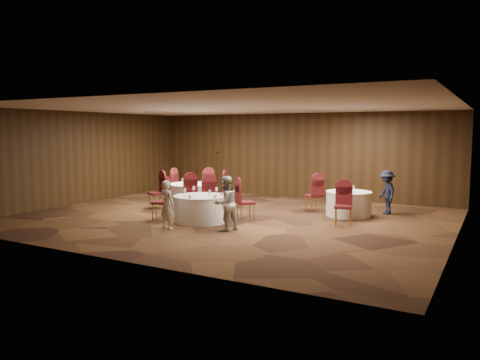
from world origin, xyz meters
The scene contains 15 objects.
ground centered at (0.00, 0.00, 0.00)m, with size 12.00×12.00×0.00m, color black.
room_shell centered at (0.00, 0.00, 1.96)m, with size 12.00×12.00×12.00m.
table_main centered at (-0.41, -0.95, 0.38)m, with size 1.50×1.50×0.74m.
table_left centered at (-2.27, 1.34, 0.38)m, with size 1.65×1.65×0.74m.
table_right centered at (2.94, 1.93, 0.38)m, with size 1.34×1.34×0.74m.
chairs_main centered at (-0.68, -0.33, 0.50)m, with size 2.87×2.11×1.00m.
chairs_left centered at (-2.29, 1.31, 0.50)m, with size 3.11×3.09×1.00m.
chairs_right centered at (2.45, 1.44, 0.50)m, with size 2.12×2.33×1.00m.
tabletop_main centered at (-0.23, -1.01, 0.84)m, with size 1.13×1.05×0.22m.
tabletop_left centered at (-2.27, 1.33, 0.82)m, with size 0.84×0.75×0.22m.
tabletop_right centered at (3.15, 1.64, 0.90)m, with size 0.08×0.08×0.22m.
mic_stand centered at (-2.75, 3.67, 0.52)m, with size 0.24×0.24×1.74m.
woman_a centered at (-0.66, -2.14, 0.63)m, with size 0.46×0.30×1.26m, color silver.
woman_b centered at (0.79, -1.62, 0.70)m, with size 0.68×0.53×1.40m, color #B8B8BD.
man_c centered at (3.85, 2.81, 0.67)m, with size 0.87×0.50×1.35m, color black.
Camera 1 is at (6.80, -11.65, 2.53)m, focal length 35.00 mm.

